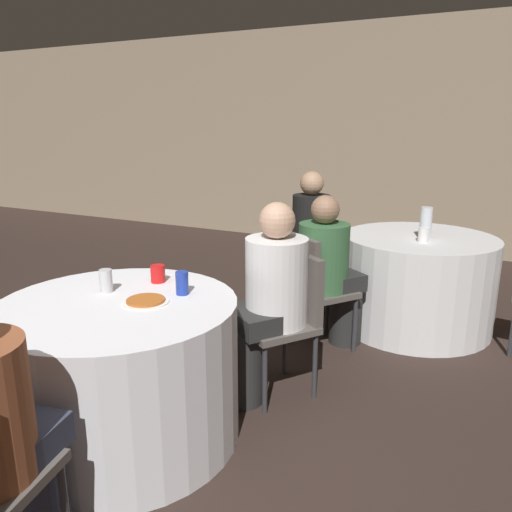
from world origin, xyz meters
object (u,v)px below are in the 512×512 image
object	(u,v)px
table_far	(416,282)
chair_near_northeast	(289,310)
table_near	(122,371)
pizza_plate_near	(146,301)
person_green_jacket	(331,271)
person_black_shirt	(318,242)
chair_far_west	(300,250)
person_white_shirt	(267,300)
chair_far_southwest	(312,282)
bottle_far	(426,223)
soda_can_blue	(182,283)
soda_can_silver	(106,281)

from	to	relation	value
table_far	chair_near_northeast	xyz separation A→B (m)	(-0.53, -1.37, 0.15)
table_near	pizza_plate_near	bearing A→B (deg)	27.22
table_near	person_green_jacket	bearing A→B (deg)	67.83
table_near	person_black_shirt	size ratio (longest dim) A/B	0.99
person_black_shirt	person_green_jacket	bearing A→B (deg)	27.04
chair_far_west	person_green_jacket	size ratio (longest dim) A/B	0.76
chair_near_northeast	person_white_shirt	bearing A→B (deg)	90.00
chair_far_southwest	chair_far_west	size ratio (longest dim) A/B	1.00
table_near	person_white_shirt	xyz separation A→B (m)	(0.50, 0.70, 0.23)
table_far	chair_far_southwest	bearing A→B (deg)	-126.29
table_far	person_green_jacket	size ratio (longest dim) A/B	1.05
person_green_jacket	table_far	bearing A→B (deg)	90.00
chair_far_southwest	person_green_jacket	size ratio (longest dim) A/B	0.76
pizza_plate_near	person_black_shirt	bearing A→B (deg)	86.13
chair_near_northeast	person_green_jacket	bearing A→B (deg)	-57.26
chair_far_west	person_black_shirt	distance (m)	0.18
chair_far_west	bottle_far	distance (m)	1.10
chair_far_west	soda_can_blue	distance (m)	1.98
person_white_shirt	person_green_jacket	xyz separation A→B (m)	(0.12, 0.82, -0.03)
person_black_shirt	bottle_far	size ratio (longest dim) A/B	4.98
pizza_plate_near	soda_can_silver	size ratio (longest dim) A/B	1.89
table_far	soda_can_silver	size ratio (longest dim) A/B	9.70
person_green_jacket	soda_can_blue	world-z (taller)	person_green_jacket
table_far	chair_far_west	xyz separation A→B (m)	(-1.00, 0.01, 0.15)
soda_can_silver	bottle_far	bearing A→B (deg)	57.11
soda_can_blue	pizza_plate_near	bearing A→B (deg)	-116.85
soda_can_blue	person_black_shirt	bearing A→B (deg)	88.48
chair_near_northeast	pizza_plate_near	distance (m)	0.91
table_far	pizza_plate_near	bearing A→B (deg)	-114.89
chair_near_northeast	table_near	bearing A→B (deg)	90.00
soda_can_blue	table_far	bearing A→B (deg)	65.30
chair_far_southwest	table_near	bearing A→B (deg)	-74.41
table_far	bottle_far	xyz separation A→B (m)	(0.04, -0.07, 0.49)
chair_far_southwest	soda_can_silver	bearing A→B (deg)	-81.61
soda_can_blue	soda_can_silver	bearing A→B (deg)	-158.84
soda_can_silver	bottle_far	distance (m)	2.41
person_white_shirt	soda_can_silver	xyz separation A→B (m)	(-0.65, -0.59, 0.20)
person_green_jacket	chair_far_west	bearing A→B (deg)	162.25
chair_near_northeast	bottle_far	bearing A→B (deg)	-78.12
person_white_shirt	person_black_shirt	distance (m)	1.52
chair_near_northeast	person_green_jacket	xyz separation A→B (m)	(0.03, 0.69, 0.06)
table_far	person_green_jacket	world-z (taller)	person_green_jacket
chair_far_west	pizza_plate_near	distance (m)	2.15
chair_far_west	soda_can_silver	bearing A→B (deg)	-6.83
soda_can_blue	bottle_far	world-z (taller)	bottle_far
table_near	chair_far_southwest	xyz separation A→B (m)	(0.52, 1.39, 0.15)
bottle_far	table_near	bearing A→B (deg)	-118.47
person_white_shirt	pizza_plate_near	size ratio (longest dim) A/B	5.10
soda_can_blue	person_green_jacket	bearing A→B (deg)	72.65
person_green_jacket	bottle_far	world-z (taller)	person_green_jacket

